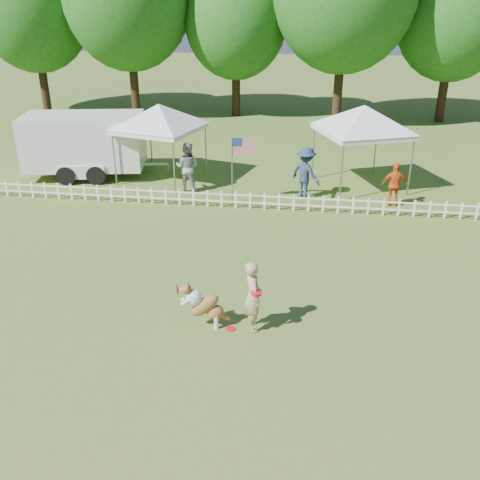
{
  "coord_description": "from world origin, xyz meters",
  "views": [
    {
      "loc": [
        1.8,
        -10.19,
        6.77
      ],
      "look_at": [
        0.1,
        2.0,
        1.1
      ],
      "focal_mm": 40.0,
      "sensor_mm": 36.0,
      "label": 1
    }
  ],
  "objects_px": {
    "spectator_a": "(187,167)",
    "handler": "(253,296)",
    "canopy_tent_left": "(161,144)",
    "flag_pole": "(232,171)",
    "spectator_c": "(395,185)",
    "canopy_tent_right": "(361,148)",
    "frisbee_on_turf": "(230,329)",
    "cargo_trailer": "(85,145)",
    "dog": "(206,305)",
    "spectator_b": "(306,173)"
  },
  "relations": [
    {
      "from": "flag_pole",
      "to": "spectator_c",
      "type": "height_order",
      "value": "flag_pole"
    },
    {
      "from": "handler",
      "to": "spectator_b",
      "type": "height_order",
      "value": "spectator_b"
    },
    {
      "from": "spectator_b",
      "to": "canopy_tent_right",
      "type": "bearing_deg",
      "value": -103.67
    },
    {
      "from": "handler",
      "to": "canopy_tent_left",
      "type": "bearing_deg",
      "value": 4.11
    },
    {
      "from": "spectator_a",
      "to": "canopy_tent_left",
      "type": "bearing_deg",
      "value": -36.54
    },
    {
      "from": "frisbee_on_turf",
      "to": "spectator_c",
      "type": "relative_size",
      "value": 0.14
    },
    {
      "from": "dog",
      "to": "spectator_a",
      "type": "bearing_deg",
      "value": 95.32
    },
    {
      "from": "canopy_tent_right",
      "to": "dog",
      "type": "bearing_deg",
      "value": -133.17
    },
    {
      "from": "canopy_tent_left",
      "to": "canopy_tent_right",
      "type": "bearing_deg",
      "value": 16.78
    },
    {
      "from": "handler",
      "to": "spectator_a",
      "type": "distance_m",
      "value": 9.46
    },
    {
      "from": "cargo_trailer",
      "to": "canopy_tent_right",
      "type": "bearing_deg",
      "value": -9.79
    },
    {
      "from": "handler",
      "to": "flag_pole",
      "type": "height_order",
      "value": "flag_pole"
    },
    {
      "from": "canopy_tent_left",
      "to": "flag_pole",
      "type": "bearing_deg",
      "value": -20.78
    },
    {
      "from": "cargo_trailer",
      "to": "spectator_a",
      "type": "height_order",
      "value": "cargo_trailer"
    },
    {
      "from": "spectator_a",
      "to": "spectator_b",
      "type": "bearing_deg",
      "value": -176.9
    },
    {
      "from": "cargo_trailer",
      "to": "flag_pole",
      "type": "height_order",
      "value": "cargo_trailer"
    },
    {
      "from": "frisbee_on_turf",
      "to": "handler",
      "type": "bearing_deg",
      "value": 14.24
    },
    {
      "from": "cargo_trailer",
      "to": "spectator_b",
      "type": "bearing_deg",
      "value": -19.55
    },
    {
      "from": "canopy_tent_left",
      "to": "flag_pole",
      "type": "distance_m",
      "value": 3.93
    },
    {
      "from": "spectator_c",
      "to": "canopy_tent_right",
      "type": "bearing_deg",
      "value": -60.71
    },
    {
      "from": "frisbee_on_turf",
      "to": "spectator_b",
      "type": "bearing_deg",
      "value": 81.05
    },
    {
      "from": "canopy_tent_left",
      "to": "cargo_trailer",
      "type": "distance_m",
      "value": 3.18
    },
    {
      "from": "dog",
      "to": "canopy_tent_left",
      "type": "xyz_separation_m",
      "value": [
        -3.76,
        10.04,
        0.92
      ]
    },
    {
      "from": "canopy_tent_left",
      "to": "canopy_tent_right",
      "type": "distance_m",
      "value": 7.69
    },
    {
      "from": "canopy_tent_right",
      "to": "spectator_c",
      "type": "bearing_deg",
      "value": -82.99
    },
    {
      "from": "handler",
      "to": "spectator_b",
      "type": "distance_m",
      "value": 8.67
    },
    {
      "from": "spectator_b",
      "to": "flag_pole",
      "type": "bearing_deg",
      "value": 59.51
    },
    {
      "from": "dog",
      "to": "spectator_b",
      "type": "relative_size",
      "value": 0.58
    },
    {
      "from": "dog",
      "to": "canopy_tent_right",
      "type": "distance_m",
      "value": 11.02
    },
    {
      "from": "spectator_a",
      "to": "spectator_b",
      "type": "distance_m",
      "value": 4.39
    },
    {
      "from": "canopy_tent_left",
      "to": "flag_pole",
      "type": "relative_size",
      "value": 1.22
    },
    {
      "from": "cargo_trailer",
      "to": "dog",
      "type": "bearing_deg",
      "value": -65.97
    },
    {
      "from": "canopy_tent_left",
      "to": "spectator_a",
      "type": "bearing_deg",
      "value": -26.56
    },
    {
      "from": "canopy_tent_right",
      "to": "flag_pole",
      "type": "distance_m",
      "value": 5.18
    },
    {
      "from": "cargo_trailer",
      "to": "flag_pole",
      "type": "bearing_deg",
      "value": -31.08
    },
    {
      "from": "spectator_a",
      "to": "handler",
      "type": "bearing_deg",
      "value": 116.98
    },
    {
      "from": "spectator_a",
      "to": "spectator_b",
      "type": "height_order",
      "value": "spectator_b"
    },
    {
      "from": "flag_pole",
      "to": "canopy_tent_right",
      "type": "bearing_deg",
      "value": 15.9
    },
    {
      "from": "canopy_tent_right",
      "to": "spectator_c",
      "type": "relative_size",
      "value": 1.96
    },
    {
      "from": "frisbee_on_turf",
      "to": "spectator_a",
      "type": "xyz_separation_m",
      "value": [
        -3.01,
        8.91,
        0.91
      ]
    },
    {
      "from": "handler",
      "to": "dog",
      "type": "height_order",
      "value": "handler"
    },
    {
      "from": "dog",
      "to": "flag_pole",
      "type": "xyz_separation_m",
      "value": [
        -0.59,
        7.73,
        0.66
      ]
    },
    {
      "from": "dog",
      "to": "spectator_a",
      "type": "distance_m",
      "value": 9.21
    },
    {
      "from": "spectator_a",
      "to": "spectator_b",
      "type": "relative_size",
      "value": 0.98
    },
    {
      "from": "flag_pole",
      "to": "spectator_b",
      "type": "relative_size",
      "value": 1.28
    },
    {
      "from": "canopy_tent_right",
      "to": "spectator_a",
      "type": "distance_m",
      "value": 6.55
    },
    {
      "from": "handler",
      "to": "canopy_tent_left",
      "type": "relative_size",
      "value": 0.56
    },
    {
      "from": "canopy_tent_right",
      "to": "spectator_c",
      "type": "distance_m",
      "value": 2.36
    },
    {
      "from": "handler",
      "to": "spectator_b",
      "type": "xyz_separation_m",
      "value": [
        0.89,
        8.62,
        0.12
      ]
    },
    {
      "from": "dog",
      "to": "canopy_tent_right",
      "type": "relative_size",
      "value": 0.36
    }
  ]
}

